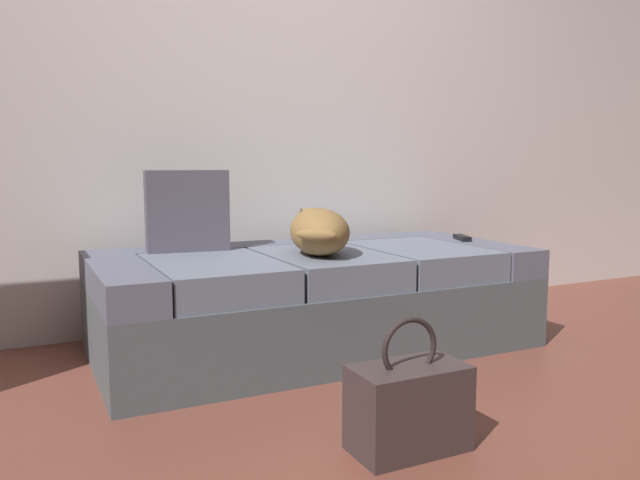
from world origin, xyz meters
TOP-DOWN VIEW (x-y plane):
  - ground_plane at (0.00, 0.00)m, footprint 10.00×10.00m
  - back_wall at (0.00, 1.70)m, footprint 6.40×0.10m
  - couch at (0.00, 1.11)m, footprint 1.81×0.87m
  - dog_tan at (-0.03, 1.02)m, footprint 0.34×0.55m
  - tv_remote at (0.79, 1.12)m, footprint 0.09×0.16m
  - throw_pillow at (-0.49, 1.34)m, footprint 0.35×0.16m
  - handbag at (-0.19, 0.11)m, footprint 0.32×0.18m

SIDE VIEW (x-z plane):
  - ground_plane at x=0.00m, z-range 0.00..0.00m
  - handbag at x=-0.19m, z-range -0.06..0.31m
  - couch at x=0.00m, z-range 0.00..0.42m
  - tv_remote at x=0.79m, z-range 0.42..0.44m
  - dog_tan at x=-0.03m, z-range 0.42..0.61m
  - throw_pillow at x=-0.49m, z-range 0.42..0.76m
  - back_wall at x=0.00m, z-range 0.00..2.80m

